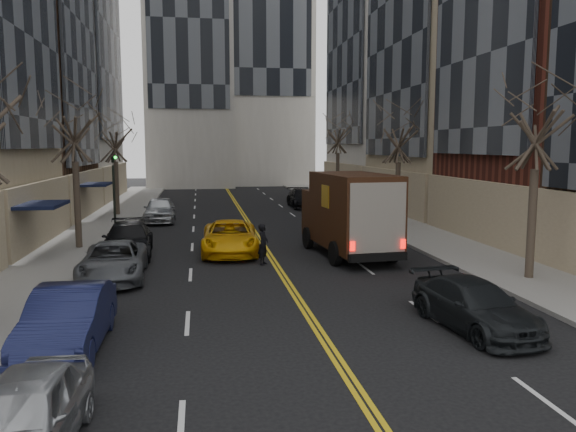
{
  "coord_description": "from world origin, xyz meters",
  "views": [
    {
      "loc": [
        -3.09,
        -7.51,
        4.96
      ],
      "look_at": [
        0.32,
        14.06,
        2.2
      ],
      "focal_mm": 35.0,
      "sensor_mm": 36.0,
      "label": 1
    }
  ],
  "objects_px": {
    "ups_truck": "(349,215)",
    "pedestrian": "(263,244)",
    "observer_sedan": "(474,305)",
    "taxi": "(230,237)"
  },
  "relations": [
    {
      "from": "ups_truck",
      "to": "pedestrian",
      "type": "bearing_deg",
      "value": -167.92
    },
    {
      "from": "ups_truck",
      "to": "observer_sedan",
      "type": "xyz_separation_m",
      "value": [
        0.7,
        -10.39,
        -1.23
      ]
    },
    {
      "from": "pedestrian",
      "to": "observer_sedan",
      "type": "bearing_deg",
      "value": -128.93
    },
    {
      "from": "taxi",
      "to": "ups_truck",
      "type": "bearing_deg",
      "value": -12.54
    },
    {
      "from": "ups_truck",
      "to": "observer_sedan",
      "type": "height_order",
      "value": "ups_truck"
    },
    {
      "from": "observer_sedan",
      "to": "taxi",
      "type": "relative_size",
      "value": 0.87
    },
    {
      "from": "observer_sedan",
      "to": "pedestrian",
      "type": "height_order",
      "value": "pedestrian"
    },
    {
      "from": "observer_sedan",
      "to": "pedestrian",
      "type": "relative_size",
      "value": 2.75
    },
    {
      "from": "ups_truck",
      "to": "pedestrian",
      "type": "height_order",
      "value": "ups_truck"
    },
    {
      "from": "pedestrian",
      "to": "taxi",
      "type": "bearing_deg",
      "value": 48.72
    }
  ]
}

